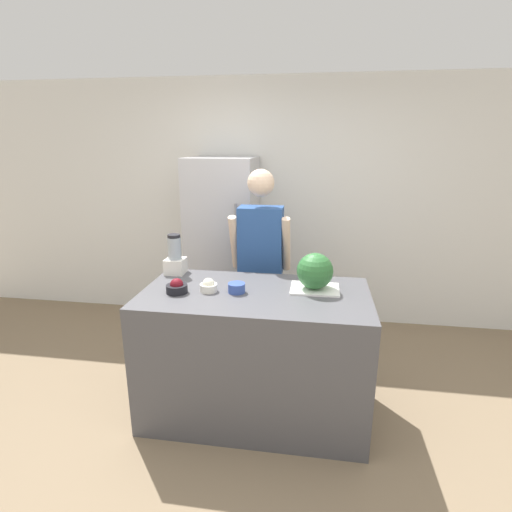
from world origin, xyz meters
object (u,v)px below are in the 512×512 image
Objects in this scene: watermelon at (315,271)px; bowl_cream at (209,286)px; bowl_small_blue at (237,288)px; person at (261,266)px; refrigerator at (223,246)px; blender at (175,258)px; bowl_cherries at (177,287)px.

watermelon reaches higher than bowl_cream.
person is at bearing 85.58° from bowl_small_blue.
bowl_small_blue is (0.43, -1.41, 0.08)m from refrigerator.
person is at bearing 34.75° from blender.
bowl_cream is 0.20m from bowl_small_blue.
bowl_small_blue is at bearing -94.42° from person.
refrigerator is 1.61m from watermelon.
watermelon is at bearing 10.67° from bowl_cream.
person is at bearing -53.03° from refrigerator.
blender is (-0.36, 0.34, 0.09)m from bowl_cream.
refrigerator reaches higher than bowl_small_blue.
refrigerator is 1.44m from bowl_cream.
bowl_cherries is (-0.94, -0.19, -0.10)m from watermelon.
watermelon reaches higher than bowl_small_blue.
bowl_cherries reaches higher than bowl_cream.
person reaches higher than bowl_cherries.
bowl_small_blue is 0.66m from blender.
watermelon is at bearing -53.17° from refrigerator.
blender reaches higher than bowl_small_blue.
bowl_cream is (-0.73, -0.14, -0.10)m from watermelon.
blender is (-0.62, -0.43, 0.17)m from person.
watermelon is 2.14× the size of bowl_small_blue.
watermelon is 1.72× the size of bowl_cherries.
bowl_small_blue is (0.20, 0.01, -0.01)m from bowl_cream.
bowl_cherries is 0.22m from bowl_cream.
person is 0.95m from bowl_cherries.
person is 0.81m from watermelon.
blender reaches higher than bowl_cream.
bowl_cream is at bearing -108.36° from person.
bowl_cherries is 0.47× the size of blender.
watermelon reaches higher than bowl_cherries.
refrigerator is 0.81m from person.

